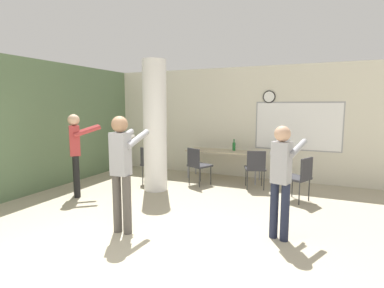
{
  "coord_description": "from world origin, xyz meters",
  "views": [
    {
      "loc": [
        2.06,
        -2.51,
        1.84
      ],
      "look_at": [
        -0.05,
        2.3,
        1.16
      ],
      "focal_mm": 28.0,
      "sensor_mm": 36.0,
      "label": 1
    }
  ],
  "objects": [
    {
      "name": "wall_left_accent",
      "position": [
        -3.5,
        2.5,
        1.4
      ],
      "size": [
        0.12,
        7.0,
        2.8
      ],
      "color": "#5B7551",
      "rests_on": "ground_plane"
    },
    {
      "name": "person_watching_back",
      "position": [
        -2.45,
        2.0,
        0.98
      ],
      "size": [
        0.63,
        0.65,
        1.67
      ],
      "color": "black",
      "rests_on": "ground_plane"
    },
    {
      "name": "chair_table_left",
      "position": [
        -0.55,
        3.78,
        0.51
      ],
      "size": [
        0.59,
        0.59,
        0.87
      ],
      "color": "#2D2D33",
      "rests_on": "ground_plane"
    },
    {
      "name": "ground_plane",
      "position": [
        0.0,
        0.0,
        0.0
      ],
      "size": [
        24.0,
        24.0,
        0.0
      ],
      "primitive_type": "plane",
      "color": "#ADA389"
    },
    {
      "name": "bottle_on_table",
      "position": [
        0.06,
        4.66,
        0.83
      ],
      "size": [
        0.08,
        0.08,
        0.28
      ],
      "color": "#1E6B2D",
      "rests_on": "folding_table"
    },
    {
      "name": "person_playing_front",
      "position": [
        -0.54,
        0.93,
        1.0
      ],
      "size": [
        0.38,
        0.66,
        1.7
      ],
      "color": "#514C47",
      "rests_on": "ground_plane"
    },
    {
      "name": "chair_mid_room",
      "position": [
        1.7,
        3.44,
        0.51
      ],
      "size": [
        0.59,
        0.59,
        0.87
      ],
      "color": "#2D2D33",
      "rests_on": "ground_plane"
    },
    {
      "name": "person_playing_side",
      "position": [
        1.58,
        1.62,
        0.93
      ],
      "size": [
        0.47,
        0.66,
        1.58
      ],
      "color": "#1E2338",
      "rests_on": "ground_plane"
    },
    {
      "name": "chair_table_right",
      "position": [
        0.74,
        3.98,
        0.51
      ],
      "size": [
        0.56,
        0.56,
        0.87
      ],
      "color": "#2D2D33",
      "rests_on": "ground_plane"
    },
    {
      "name": "wall_back",
      "position": [
        0.03,
        5.06,
        1.4
      ],
      "size": [
        8.0,
        0.15,
        2.8
      ],
      "color": "beige",
      "rests_on": "ground_plane"
    },
    {
      "name": "folding_table",
      "position": [
        -0.18,
        4.55,
        0.68
      ],
      "size": [
        1.83,
        0.62,
        0.73
      ],
      "color": "tan",
      "rests_on": "ground_plane"
    },
    {
      "name": "chair_near_pillar",
      "position": [
        -1.59,
        3.42,
        0.51
      ],
      "size": [
        0.55,
        0.55,
        0.87
      ],
      "color": "#2D2D33",
      "rests_on": "ground_plane"
    },
    {
      "name": "support_pillar",
      "position": [
        -1.24,
        3.04,
        1.4
      ],
      "size": [
        0.51,
        0.51,
        2.8
      ],
      "color": "white",
      "rests_on": "ground_plane"
    }
  ]
}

